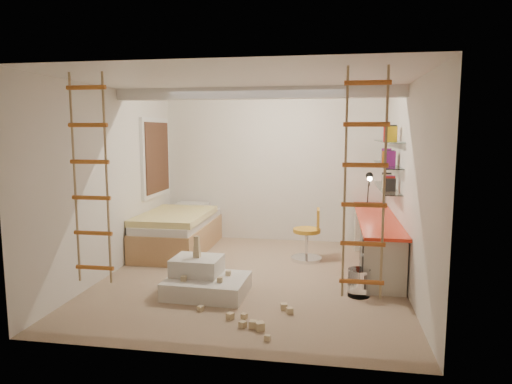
% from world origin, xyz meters
% --- Properties ---
extents(floor, '(4.50, 4.50, 0.00)m').
position_xyz_m(floor, '(0.00, 0.00, 0.00)').
color(floor, '#937C5E').
rests_on(floor, ground).
extents(ceiling_beam, '(4.00, 0.18, 0.16)m').
position_xyz_m(ceiling_beam, '(0.00, 0.30, 2.52)').
color(ceiling_beam, white).
rests_on(ceiling_beam, ceiling).
extents(window_frame, '(0.06, 1.15, 1.35)m').
position_xyz_m(window_frame, '(-1.97, 1.50, 1.55)').
color(window_frame, white).
rests_on(window_frame, wall_left).
extents(window_blind, '(0.02, 1.00, 1.20)m').
position_xyz_m(window_blind, '(-1.93, 1.50, 1.55)').
color(window_blind, '#4C2D1E').
rests_on(window_blind, window_frame).
extents(rope_ladder_left, '(0.41, 0.04, 2.13)m').
position_xyz_m(rope_ladder_left, '(-1.35, -1.75, 1.52)').
color(rope_ladder_left, '#C57121').
rests_on(rope_ladder_left, ceiling).
extents(rope_ladder_right, '(0.41, 0.04, 2.13)m').
position_xyz_m(rope_ladder_right, '(1.35, -1.75, 1.52)').
color(rope_ladder_right, '#C46121').
rests_on(rope_ladder_right, ceiling).
extents(waste_bin, '(0.27, 0.27, 0.34)m').
position_xyz_m(waste_bin, '(1.41, -0.49, 0.17)').
color(waste_bin, white).
rests_on(waste_bin, floor).
extents(desk, '(0.56, 2.80, 0.75)m').
position_xyz_m(desk, '(1.72, 0.86, 0.40)').
color(desk, red).
rests_on(desk, floor).
extents(shelves, '(0.25, 1.80, 0.71)m').
position_xyz_m(shelves, '(1.87, 1.13, 1.50)').
color(shelves, white).
rests_on(shelves, wall_right).
extents(bed, '(1.02, 2.00, 0.69)m').
position_xyz_m(bed, '(-1.48, 1.23, 0.33)').
color(bed, '#AD7F51').
rests_on(bed, floor).
extents(task_lamp, '(0.14, 0.36, 0.57)m').
position_xyz_m(task_lamp, '(1.67, 1.82, 1.14)').
color(task_lamp, black).
rests_on(task_lamp, desk).
extents(swivel_chair, '(0.50, 0.50, 0.82)m').
position_xyz_m(swivel_chair, '(0.71, 0.97, 0.30)').
color(swivel_chair, gold).
rests_on(swivel_chair, floor).
extents(play_platform, '(1.00, 0.79, 0.43)m').
position_xyz_m(play_platform, '(-0.48, -0.71, 0.17)').
color(play_platform, silver).
rests_on(play_platform, floor).
extents(toy_blocks, '(1.37, 1.30, 0.70)m').
position_xyz_m(toy_blocks, '(-0.04, -1.16, 0.19)').
color(toy_blocks, '#CCB284').
rests_on(toy_blocks, floor).
extents(books, '(0.14, 0.70, 0.92)m').
position_xyz_m(books, '(1.87, 1.13, 1.59)').
color(books, '#262626').
rests_on(books, shelves).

